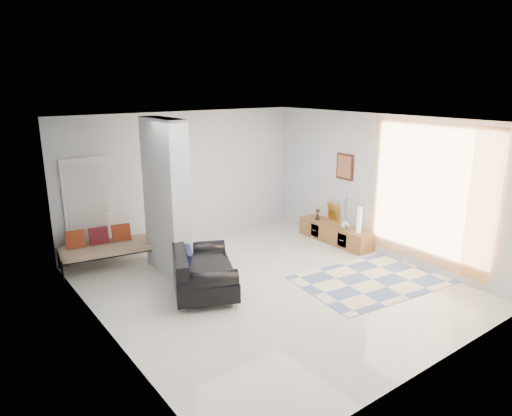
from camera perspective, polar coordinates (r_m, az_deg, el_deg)
floor at (r=7.96m, az=1.75°, el=-9.66°), size 6.00×6.00×0.00m
ceiling at (r=7.23m, az=1.93°, el=10.87°), size 6.00×6.00×0.00m
wall_back at (r=9.94m, az=-8.98°, el=3.78°), size 6.00×0.00×6.00m
wall_front at (r=5.57m, az=21.48°, el=-6.46°), size 6.00×0.00×6.00m
wall_left at (r=6.23m, az=-18.48°, el=-3.88°), size 0.00×6.00×6.00m
wall_right at (r=9.39m, az=15.13°, el=2.75°), size 0.00×6.00×6.00m
partition_column at (r=8.24m, az=-11.18°, el=1.26°), size 0.35×1.20×2.80m
hallway_door at (r=9.24m, az=-20.34°, el=-0.33°), size 0.85×0.06×2.04m
curtain at (r=8.67m, az=20.74°, el=1.58°), size 0.00×2.55×2.55m
wall_art at (r=9.89m, az=11.05°, el=5.10°), size 0.04×0.45×0.55m
media_console at (r=10.10m, az=9.85°, el=-3.10°), size 0.45×1.83×0.80m
loveseat at (r=7.70m, az=-7.08°, el=-7.80°), size 1.53×1.88×0.76m
daybed at (r=9.02m, az=-18.02°, el=-4.52°), size 1.88×1.02×0.77m
area_rug at (r=8.42m, az=14.33°, el=-8.66°), size 2.76×2.01×0.01m
cylinder_lamp at (r=9.53m, az=12.78°, el=-1.48°), size 0.10×0.10×0.53m
bronze_figurine at (r=10.31m, az=7.72°, el=-0.79°), size 0.13×0.13×0.24m
vase at (r=9.77m, az=11.05°, el=-1.98°), size 0.20×0.20×0.20m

